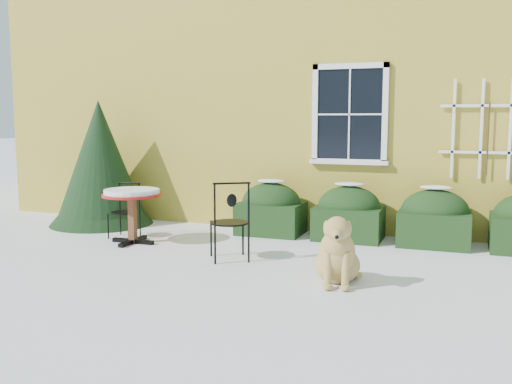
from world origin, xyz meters
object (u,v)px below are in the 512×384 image
at_px(bistro_table, 132,198).
at_px(evergreen_shrub, 101,175).
at_px(patio_chair_far, 125,210).
at_px(patio_chair_near, 230,221).
at_px(dog, 337,256).

bearing_deg(bistro_table, evergreen_shrub, 139.33).
bearing_deg(patio_chair_far, patio_chair_near, -23.12).
distance_m(evergreen_shrub, dog, 5.40).
bearing_deg(evergreen_shrub, patio_chair_far, -39.02).
bearing_deg(patio_chair_near, dog, 127.26).
height_order(evergreen_shrub, patio_chair_far, evergreen_shrub).
bearing_deg(patio_chair_near, evergreen_shrub, -58.82).
bearing_deg(evergreen_shrub, bistro_table, -40.67).
relative_size(evergreen_shrub, patio_chair_near, 2.07).
xyz_separation_m(evergreen_shrub, patio_chair_far, (1.06, -0.86, -0.46)).
xyz_separation_m(patio_chair_near, dog, (1.60, -0.63, -0.20)).
xyz_separation_m(evergreen_shrub, dog, (4.84, -2.32, -0.56)).
distance_m(patio_chair_far, dog, 4.06).
bearing_deg(dog, evergreen_shrub, 143.78).
distance_m(bistro_table, patio_chair_near, 1.88).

